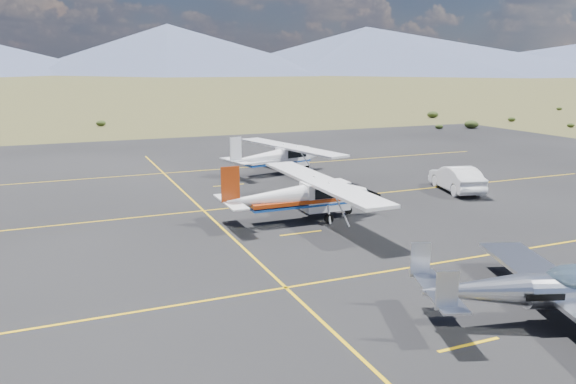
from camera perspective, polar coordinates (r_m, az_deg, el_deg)
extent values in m
plane|color=#383D1C|center=(20.42, 17.99, -8.75)|extent=(1600.00, 1600.00, 0.00)
cube|color=black|center=(25.79, 7.89, -3.73)|extent=(72.00, 72.00, 0.02)
cube|color=silver|center=(18.27, 26.86, -9.43)|extent=(4.59, 9.58, 0.13)
ellipsoid|color=#99BFD8|center=(18.10, 27.02, -7.93)|extent=(1.98, 1.52, 0.87)
cube|color=silver|center=(16.55, 14.93, -9.60)|extent=(1.75, 3.27, 0.06)
cube|color=silver|center=(15.30, 15.85, -9.60)|extent=(0.58, 0.25, 1.07)
cube|color=silver|center=(17.38, 13.30, -6.72)|extent=(0.58, 0.25, 1.07)
cylinder|color=black|center=(19.41, 24.23, -9.72)|extent=(0.44, 0.25, 0.43)
cube|color=white|center=(27.29, 3.78, -0.39)|extent=(2.23, 1.17, 1.37)
cube|color=white|center=(27.05, 3.42, 1.04)|extent=(1.60, 11.15, 0.14)
cube|color=black|center=(27.23, 3.79, 0.19)|extent=(1.62, 1.21, 0.56)
cube|color=#A5340D|center=(26.77, 1.25, -0.85)|extent=(5.07, 1.19, 0.18)
cube|color=#A5340D|center=(25.37, -5.88, 0.79)|extent=(0.86, 0.07, 1.62)
cube|color=white|center=(25.55, -5.84, -0.99)|extent=(0.77, 3.24, 0.06)
cylinder|color=black|center=(28.09, 6.17, -1.90)|extent=(0.36, 0.10, 0.36)
cylinder|color=black|center=(26.44, 4.18, -2.70)|extent=(0.45, 0.13, 0.45)
cylinder|color=black|center=(28.29, 2.25, -1.65)|extent=(0.45, 0.13, 0.45)
cube|color=white|center=(39.26, 0.45, 3.63)|extent=(2.34, 1.58, 1.31)
cube|color=white|center=(39.04, 0.22, 4.59)|extent=(3.91, 10.75, 0.14)
cube|color=black|center=(39.22, 0.45, 4.02)|extent=(1.78, 1.48, 0.53)
cube|color=white|center=(38.55, -1.06, 3.31)|extent=(4.99, 2.21, 0.17)
cube|color=white|center=(36.63, -5.33, 4.37)|extent=(0.82, 0.25, 1.55)
cube|color=white|center=(36.75, -5.30, 3.17)|extent=(1.42, 3.19, 0.06)
cylinder|color=black|center=(40.15, 1.90, 2.60)|extent=(0.36, 0.17, 0.35)
cylinder|color=black|center=(38.42, 1.00, 2.20)|extent=(0.45, 0.22, 0.43)
cylinder|color=black|center=(40.04, -0.75, 2.64)|extent=(0.45, 0.22, 0.43)
imported|color=white|center=(34.40, 16.74, 1.33)|extent=(2.67, 4.85, 1.52)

